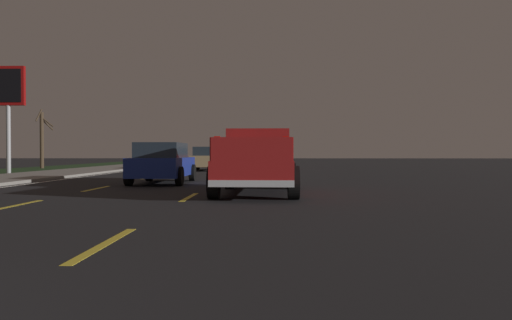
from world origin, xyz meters
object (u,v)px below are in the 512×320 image
at_px(pickup_truck, 258,161).
at_px(bare_tree_far, 42,139).
at_px(sedan_red, 267,158).
at_px(sedan_tan, 208,159).
at_px(sedan_blue, 163,163).
at_px(gas_price_sign, 8,94).

xyz_separation_m(pickup_truck, bare_tree_far, (21.50, 16.62, 1.31)).
distance_m(sedan_red, sedan_tan, 6.98).
bearing_deg(sedan_tan, sedan_blue, 179.69).
bearing_deg(sedan_red, gas_price_sign, 126.06).
distance_m(sedan_blue, gas_price_sign, 14.04).
relative_size(sedan_red, gas_price_sign, 0.74).
bearing_deg(sedan_blue, bare_tree_far, 36.68).
bearing_deg(sedan_blue, pickup_truck, -138.37).
xyz_separation_m(sedan_red, gas_price_sign, (-10.54, 14.47, 3.69)).
bearing_deg(sedan_red, sedan_blue, 168.46).
height_order(sedan_red, sedan_blue, same).
bearing_deg(gas_price_sign, pickup_truck, -131.43).
height_order(sedan_blue, bare_tree_far, bare_tree_far).
height_order(sedan_tan, bare_tree_far, bare_tree_far).
relative_size(sedan_blue, gas_price_sign, 0.73).
distance_m(gas_price_sign, bare_tree_far, 9.41).
distance_m(pickup_truck, sedan_tan, 17.72).
bearing_deg(sedan_red, sedan_tan, 146.97).
xyz_separation_m(sedan_blue, bare_tree_far, (17.29, 12.88, 1.44)).
relative_size(sedan_tan, gas_price_sign, 0.73).
distance_m(pickup_truck, sedan_red, 23.19).
height_order(pickup_truck, bare_tree_far, bare_tree_far).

